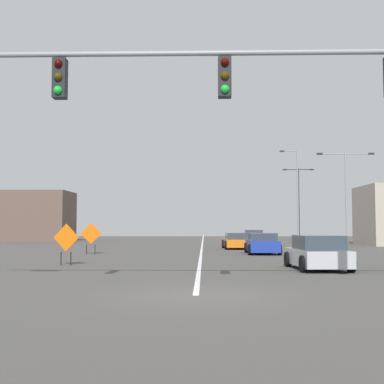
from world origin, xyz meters
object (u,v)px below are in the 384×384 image
construction_sign_median_far (91,235)px  car_silver_mid (318,253)px  construction_sign_right_lane (66,239)px  car_red_near (253,238)px  street_lamp_mid_left (346,189)px  street_lamp_near_left (299,198)px  traffic_signal_assembly (307,91)px  car_blue_far (262,244)px  car_orange_distant (237,241)px  street_lamp_far_right (297,192)px

construction_sign_median_far → car_silver_mid: bearing=-42.7°
construction_sign_median_far → car_silver_mid: 15.73m
construction_sign_right_lane → car_red_near: (10.55, 23.94, -0.49)m
street_lamp_mid_left → street_lamp_near_left: (-0.67, 16.84, 0.22)m
street_lamp_mid_left → car_red_near: bearing=139.2°
traffic_signal_assembly → car_blue_far: size_ratio=4.26×
street_lamp_mid_left → car_blue_far: bearing=-131.8°
traffic_signal_assembly → construction_sign_right_lane: traffic_signal_assembly is taller
car_red_near → construction_sign_median_far: bearing=-127.0°
street_lamp_near_left → car_silver_mid: bearing=-99.3°
traffic_signal_assembly → car_silver_mid: traffic_signal_assembly is taller
car_blue_far → street_lamp_mid_left: bearing=48.2°
street_lamp_near_left → construction_sign_right_lane: 38.86m
car_orange_distant → car_red_near: (1.95, 7.47, 0.07)m
construction_sign_median_far → car_blue_far: size_ratio=0.48×
street_lamp_far_right → construction_sign_right_lane: (-15.45, -29.11, -4.00)m
car_orange_distant → construction_sign_median_far: bearing=-141.0°
street_lamp_mid_left → car_blue_far: (-7.62, -8.51, -4.00)m
street_lamp_near_left → car_blue_far: street_lamp_near_left is taller
traffic_signal_assembly → construction_sign_right_lane: (-8.79, 9.65, -4.08)m
traffic_signal_assembly → street_lamp_far_right: (6.66, 38.76, -0.08)m
street_lamp_mid_left → street_lamp_near_left: bearing=92.3°
street_lamp_mid_left → street_lamp_far_right: (-1.93, 11.05, 0.53)m
traffic_signal_assembly → car_blue_far: bearing=87.1°
street_lamp_near_left → car_blue_far: size_ratio=2.02×
car_silver_mid → car_red_near: (-0.15, 25.80, 0.01)m
construction_sign_median_far → car_orange_distant: size_ratio=0.46×
street_lamp_far_right → construction_sign_median_far: size_ratio=4.90×
street_lamp_mid_left → car_orange_distant: street_lamp_mid_left is taller
construction_sign_right_lane → street_lamp_near_left: bearing=64.4°
construction_sign_right_lane → car_orange_distant: bearing=62.4°
construction_sign_right_lane → car_blue_far: construction_sign_right_lane is taller
construction_sign_right_lane → car_orange_distant: size_ratio=0.44×
construction_sign_median_far → car_red_near: 18.96m
car_silver_mid → construction_sign_median_far: bearing=137.3°
street_lamp_mid_left → construction_sign_right_lane: size_ratio=4.13×
construction_sign_median_far → car_blue_far: 10.65m
street_lamp_mid_left → car_silver_mid: street_lamp_mid_left is taller
street_lamp_mid_left → car_blue_far: size_ratio=1.88×
car_red_near → traffic_signal_assembly: bearing=-93.0°
street_lamp_near_left → car_blue_far: 26.63m
street_lamp_near_left → construction_sign_right_lane: (-16.70, -34.89, -3.70)m
traffic_signal_assembly → construction_sign_right_lane: bearing=132.3°
car_silver_mid → car_orange_distant: car_silver_mid is taller
car_blue_far → car_red_near: bearing=86.8°
car_red_near → car_blue_far: car_red_near is taller
traffic_signal_assembly → street_lamp_far_right: size_ratio=1.83×
construction_sign_right_lane → car_blue_far: size_ratio=0.46×
car_silver_mid → car_red_near: bearing=90.3°
street_lamp_far_right → car_silver_mid: street_lamp_far_right is taller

